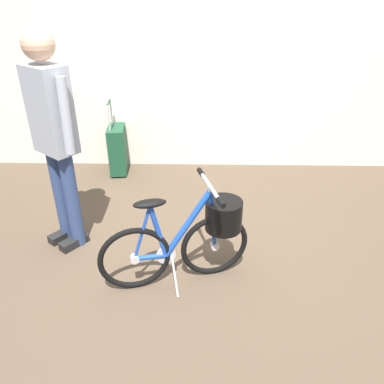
{
  "coord_description": "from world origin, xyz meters",
  "views": [
    {
      "loc": [
        -0.02,
        -2.19,
        1.91
      ],
      "look_at": [
        -0.07,
        0.28,
        0.55
      ],
      "focal_mm": 35.16,
      "sensor_mm": 36.0,
      "label": 1
    }
  ],
  "objects": [
    {
      "name": "folding_bike_foreground",
      "position": [
        -0.06,
        -0.03,
        0.37
      ],
      "size": [
        1.05,
        0.52,
        0.77
      ],
      "color": "black",
      "rests_on": "ground_plane"
    },
    {
      "name": "visitor_near_wall",
      "position": [
        -1.09,
        0.42,
        0.97
      ],
      "size": [
        0.43,
        0.39,
        1.68
      ],
      "color": "navy",
      "rests_on": "ground_plane"
    },
    {
      "name": "back_wall",
      "position": [
        0.0,
        2.03,
        1.55
      ],
      "size": [
        7.2,
        0.1,
        3.1
      ],
      "primitive_type": "cube",
      "color": "silver",
      "rests_on": "ground_plane"
    },
    {
      "name": "rolling_suitcase",
      "position": [
        -0.95,
        1.76,
        0.28
      ],
      "size": [
        0.21,
        0.38,
        0.83
      ],
      "color": "#19472D",
      "rests_on": "ground_plane"
    },
    {
      "name": "ground_plane",
      "position": [
        0.0,
        0.0,
        0.0
      ],
      "size": [
        7.2,
        7.2,
        0.0
      ],
      "primitive_type": "plane",
      "color": "brown"
    }
  ]
}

